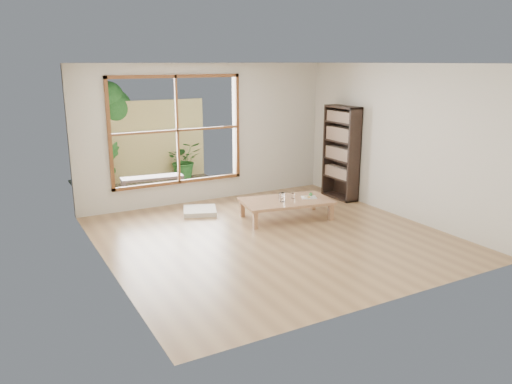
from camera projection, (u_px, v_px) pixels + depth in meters
The scene contains 15 objects.
ground at pixel (272, 236), 7.73m from camera, with size 5.00×5.00×0.00m, color #A37F51.
low_table at pixel (286, 202), 8.55m from camera, with size 1.64×1.10×0.33m.
floor_cushion at pixel (200, 211), 8.90m from camera, with size 0.57×0.57×0.08m, color white.
bookshelf at pixel (341, 153), 9.70m from camera, with size 0.29×0.81×1.81m, color black.
glass_tall at pixel (282, 197), 8.41m from camera, with size 0.08×0.08×0.16m, color silver.
glass_mid at pixel (293, 196), 8.63m from camera, with size 0.06×0.06×0.09m, color silver.
glass_short at pixel (281, 196), 8.63m from camera, with size 0.07×0.07×0.09m, color silver.
glass_small at pixel (282, 196), 8.62m from camera, with size 0.07×0.07×0.08m, color silver.
food_tray at pixel (309, 197), 8.66m from camera, with size 0.30×0.26×0.08m.
deck at pixel (161, 191), 10.46m from camera, with size 2.80×2.00×0.05m, color #3C332B.
garden_bench at pixel (152, 179), 9.93m from camera, with size 1.24×0.47×0.38m.
bamboo_fence at pixel (144, 142), 11.08m from camera, with size 2.80×0.06×1.80m, color tan.
shrub_right at pixel (184, 160), 11.38m from camera, with size 0.76×0.66×0.85m, color #275A21.
shrub_left at pixel (107, 166), 10.27m from camera, with size 0.56×0.45×1.02m, color #275A21.
garden_tree at pixel (108, 109), 10.83m from camera, with size 1.04×0.85×2.22m.
Camera 1 is at (-3.75, -6.27, 2.63)m, focal length 35.00 mm.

